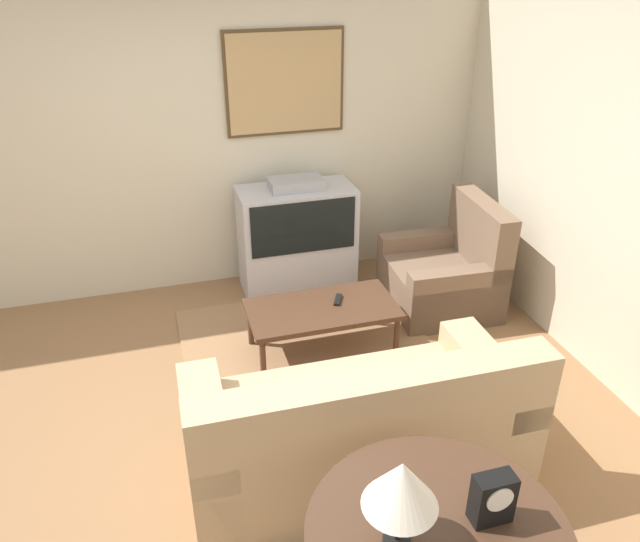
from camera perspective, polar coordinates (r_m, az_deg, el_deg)
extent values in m
plane|color=#8E6642|center=(4.27, -7.01, -14.24)|extent=(12.00, 12.00, 0.00)
cube|color=beige|center=(5.49, -11.79, 11.63)|extent=(12.00, 0.06, 2.70)
cube|color=#4C381E|center=(5.47, -3.22, 16.80)|extent=(1.02, 0.03, 0.87)
cube|color=tan|center=(5.45, -3.17, 16.77)|extent=(0.97, 0.01, 0.82)
cube|color=beige|center=(4.61, 26.17, 6.07)|extent=(0.06, 12.00, 2.70)
cube|color=#99704C|center=(4.91, -0.94, -7.37)|extent=(1.92, 1.76, 0.01)
cube|color=#B7B7BC|center=(5.71, -2.08, 0.55)|extent=(1.01, 0.48, 0.43)
cube|color=#B7B7BC|center=(5.50, -2.16, 4.98)|extent=(1.01, 0.48, 0.53)
cube|color=black|center=(5.29, -1.51, 3.98)|extent=(0.91, 0.01, 0.46)
cube|color=#9E9EA3|center=(5.39, -2.22, 7.99)|extent=(0.45, 0.26, 0.09)
cube|color=tan|center=(3.87, 3.17, -14.75)|extent=(1.98, 0.97, 0.46)
cube|color=tan|center=(3.31, 5.38, -12.89)|extent=(1.97, 0.25, 0.48)
cube|color=tan|center=(4.12, 14.90, -11.29)|extent=(0.25, 0.94, 0.62)
cube|color=tan|center=(3.70, -10.13, -16.08)|extent=(0.25, 0.94, 0.62)
cube|color=#877154|center=(3.60, 11.34, -10.95)|extent=(0.36, 0.12, 0.34)
cube|color=#877154|center=(3.35, -2.79, -13.71)|extent=(0.36, 0.12, 0.34)
cube|color=brown|center=(5.52, 10.80, -1.24)|extent=(0.90, 0.94, 0.39)
cube|color=brown|center=(5.45, 14.48, 3.50)|extent=(0.23, 0.91, 0.55)
cube|color=brown|center=(5.78, 9.44, 1.12)|extent=(0.86, 0.20, 0.53)
cube|color=brown|center=(5.20, 12.44, -2.51)|extent=(0.86, 0.20, 0.53)
cube|color=#472D1E|center=(4.71, 0.20, -3.51)|extent=(1.13, 0.59, 0.04)
cylinder|color=#472D1E|center=(4.53, -5.23, -8.21)|extent=(0.04, 0.04, 0.37)
cylinder|color=#472D1E|center=(4.78, 6.99, -6.13)|extent=(0.04, 0.04, 0.37)
cylinder|color=#472D1E|center=(4.93, -6.38, -4.95)|extent=(0.04, 0.04, 0.37)
cylinder|color=#472D1E|center=(5.16, 4.92, -3.21)|extent=(0.04, 0.04, 0.37)
cylinder|color=#472D1E|center=(2.76, 10.78, -22.62)|extent=(1.08, 1.08, 0.04)
cylinder|color=black|center=(2.67, 7.01, -23.20)|extent=(0.11, 0.11, 0.02)
cylinder|color=black|center=(2.53, 7.27, -20.53)|extent=(0.02, 0.02, 0.35)
cone|color=silver|center=(2.45, 7.44, -18.78)|extent=(0.29, 0.29, 0.21)
cube|color=black|center=(2.74, 15.49, -19.39)|extent=(0.17, 0.09, 0.23)
cylinder|color=white|center=(2.68, 16.15, -19.48)|extent=(0.12, 0.01, 0.12)
cube|color=black|center=(4.77, 1.65, -2.64)|extent=(0.11, 0.16, 0.02)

